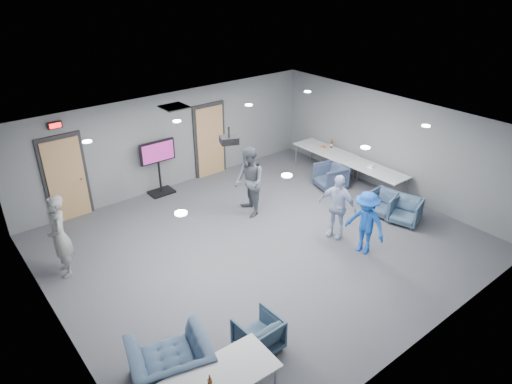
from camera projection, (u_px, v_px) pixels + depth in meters
floor at (263, 243)px, 10.54m from camera, size 9.00×9.00×0.00m
ceiling at (264, 133)px, 9.31m from camera, size 9.00×9.00×0.00m
wall_back at (172, 140)px, 12.70m from camera, size 9.00×0.02×2.70m
wall_front at (426, 282)px, 7.14m from camera, size 9.00×0.02×2.70m
wall_left at (51, 270)px, 7.42m from camera, size 0.02×8.00×2.70m
wall_right at (391, 145)px, 12.42m from camera, size 0.02×8.00×2.70m
door_left at (66, 179)px, 11.13m from camera, size 1.06×0.17×2.24m
door_right at (210, 141)px, 13.47m from camera, size 1.06×0.17×2.24m
exit_sign at (55, 125)px, 10.49m from camera, size 0.32×0.08×0.16m
hvac_diffuser at (174, 107)px, 10.98m from camera, size 0.60×0.60×0.03m
downlights at (264, 133)px, 9.31m from camera, size 6.18×3.78×0.02m
person_a at (60, 237)px, 9.15m from camera, size 0.54×0.72×1.79m
person_b at (249, 182)px, 11.37m from camera, size 0.92×1.04×1.81m
person_c at (337, 206)px, 10.50m from camera, size 0.64×0.99×1.57m
person_d at (365, 223)px, 9.92m from camera, size 0.65×1.01×1.48m
chair_right_a at (330, 177)px, 12.93m from camera, size 0.94×0.93×0.71m
chair_right_b at (384, 203)px, 11.61m from camera, size 0.75×0.73×0.62m
chair_right_c at (405, 211)px, 11.24m from camera, size 0.89×0.88×0.65m
chair_front_a at (258, 334)px, 7.57m from camera, size 0.69×0.71×0.63m
chair_front_b at (171, 366)px, 6.89m from camera, size 1.42×1.31×0.77m
table_right_a at (325, 151)px, 13.79m from camera, size 0.82×1.97×0.73m
table_right_b at (375, 171)px, 12.47m from camera, size 0.75×1.81×0.73m
table_front_left at (213, 381)px, 6.27m from camera, size 1.90×0.86×0.73m
bottle_front at (210, 384)px, 6.06m from camera, size 0.07×0.07×0.26m
bottle_right at (331, 145)px, 13.84m from camera, size 0.07×0.07×0.28m
snack_box at (323, 147)px, 13.89m from camera, size 0.21×0.18×0.04m
wrapper at (371, 166)px, 12.60m from camera, size 0.24×0.21×0.05m
tv_stand at (159, 164)px, 12.40m from camera, size 1.01×0.48×1.54m
projector at (229, 140)px, 9.78m from camera, size 0.48×0.45×0.37m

